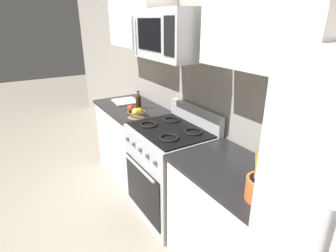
{
  "coord_description": "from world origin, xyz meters",
  "views": [
    {
      "loc": [
        1.96,
        -0.57,
        1.86
      ],
      "look_at": [
        0.15,
        0.55,
        1.03
      ],
      "focal_mm": 28.98,
      "sensor_mm": 36.0,
      "label": 1
    }
  ],
  "objects_px": {
    "microwave": "(174,34)",
    "utensil_crock": "(262,188)",
    "apple_loose": "(131,109)",
    "cutting_board": "(125,101)",
    "range_oven": "(171,171)",
    "fruit_basket": "(137,113)",
    "bottle_soy": "(138,101)",
    "prep_bowl": "(290,186)"
  },
  "relations": [
    {
      "from": "range_oven",
      "to": "apple_loose",
      "type": "xyz_separation_m",
      "value": [
        -0.68,
        -0.1,
        0.48
      ]
    },
    {
      "from": "fruit_basket",
      "to": "apple_loose",
      "type": "xyz_separation_m",
      "value": [
        -0.18,
        0.01,
        -0.0
      ]
    },
    {
      "from": "fruit_basket",
      "to": "utensil_crock",
      "type": "bearing_deg",
      "value": -0.14
    },
    {
      "from": "utensil_crock",
      "to": "apple_loose",
      "type": "distance_m",
      "value": 1.82
    },
    {
      "from": "utensil_crock",
      "to": "fruit_basket",
      "type": "height_order",
      "value": "utensil_crock"
    },
    {
      "from": "apple_loose",
      "to": "bottle_soy",
      "type": "bearing_deg",
      "value": 111.36
    },
    {
      "from": "bottle_soy",
      "to": "prep_bowl",
      "type": "distance_m",
      "value": 1.9
    },
    {
      "from": "utensil_crock",
      "to": "range_oven",
      "type": "bearing_deg",
      "value": 174.28
    },
    {
      "from": "apple_loose",
      "to": "fruit_basket",
      "type": "bearing_deg",
      "value": -4.45
    },
    {
      "from": "bottle_soy",
      "to": "prep_bowl",
      "type": "bearing_deg",
      "value": 2.47
    },
    {
      "from": "prep_bowl",
      "to": "fruit_basket",
      "type": "bearing_deg",
      "value": -172.64
    },
    {
      "from": "microwave",
      "to": "bottle_soy",
      "type": "height_order",
      "value": "microwave"
    },
    {
      "from": "microwave",
      "to": "fruit_basket",
      "type": "distance_m",
      "value": 0.95
    },
    {
      "from": "range_oven",
      "to": "prep_bowl",
      "type": "height_order",
      "value": "range_oven"
    },
    {
      "from": "apple_loose",
      "to": "cutting_board",
      "type": "height_order",
      "value": "apple_loose"
    },
    {
      "from": "range_oven",
      "to": "prep_bowl",
      "type": "xyz_separation_m",
      "value": [
        1.17,
        0.11,
        0.46
      ]
    },
    {
      "from": "microwave",
      "to": "cutting_board",
      "type": "relative_size",
      "value": 2.28
    },
    {
      "from": "range_oven",
      "to": "utensil_crock",
      "type": "height_order",
      "value": "utensil_crock"
    },
    {
      "from": "microwave",
      "to": "utensil_crock",
      "type": "height_order",
      "value": "microwave"
    },
    {
      "from": "cutting_board",
      "to": "prep_bowl",
      "type": "height_order",
      "value": "prep_bowl"
    },
    {
      "from": "range_oven",
      "to": "cutting_board",
      "type": "relative_size",
      "value": 3.63
    },
    {
      "from": "prep_bowl",
      "to": "bottle_soy",
      "type": "bearing_deg",
      "value": -177.53
    },
    {
      "from": "apple_loose",
      "to": "bottle_soy",
      "type": "distance_m",
      "value": 0.14
    },
    {
      "from": "utensil_crock",
      "to": "prep_bowl",
      "type": "distance_m",
      "value": 0.23
    },
    {
      "from": "range_oven",
      "to": "microwave",
      "type": "height_order",
      "value": "microwave"
    },
    {
      "from": "apple_loose",
      "to": "bottle_soy",
      "type": "xyz_separation_m",
      "value": [
        -0.05,
        0.12,
        0.06
      ]
    },
    {
      "from": "range_oven",
      "to": "apple_loose",
      "type": "distance_m",
      "value": 0.84
    },
    {
      "from": "utensil_crock",
      "to": "prep_bowl",
      "type": "xyz_separation_m",
      "value": [
        0.03,
        0.22,
        -0.05
      ]
    },
    {
      "from": "bottle_soy",
      "to": "prep_bowl",
      "type": "height_order",
      "value": "bottle_soy"
    },
    {
      "from": "cutting_board",
      "to": "microwave",
      "type": "bearing_deg",
      "value": 0.7
    },
    {
      "from": "microwave",
      "to": "apple_loose",
      "type": "height_order",
      "value": "microwave"
    },
    {
      "from": "apple_loose",
      "to": "prep_bowl",
      "type": "distance_m",
      "value": 1.86
    },
    {
      "from": "apple_loose",
      "to": "cutting_board",
      "type": "distance_m",
      "value": 0.42
    },
    {
      "from": "fruit_basket",
      "to": "range_oven",
      "type": "bearing_deg",
      "value": 12.52
    },
    {
      "from": "fruit_basket",
      "to": "apple_loose",
      "type": "relative_size",
      "value": 2.27
    },
    {
      "from": "bottle_soy",
      "to": "apple_loose",
      "type": "bearing_deg",
      "value": -68.64
    },
    {
      "from": "range_oven",
      "to": "prep_bowl",
      "type": "bearing_deg",
      "value": 5.13
    },
    {
      "from": "apple_loose",
      "to": "cutting_board",
      "type": "xyz_separation_m",
      "value": [
        -0.4,
        0.11,
        -0.03
      ]
    },
    {
      "from": "bottle_soy",
      "to": "cutting_board",
      "type": "bearing_deg",
      "value": -178.47
    },
    {
      "from": "utensil_crock",
      "to": "fruit_basket",
      "type": "xyz_separation_m",
      "value": [
        -1.64,
        0.0,
        -0.03
      ]
    },
    {
      "from": "range_oven",
      "to": "bottle_soy",
      "type": "bearing_deg",
      "value": 178.17
    },
    {
      "from": "range_oven",
      "to": "microwave",
      "type": "bearing_deg",
      "value": 90.1
    }
  ]
}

